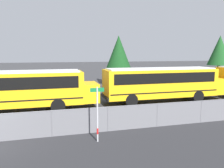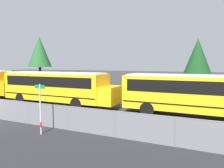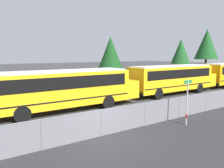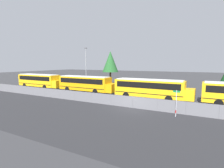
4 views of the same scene
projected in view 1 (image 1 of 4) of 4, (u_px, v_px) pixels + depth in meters
name	position (u px, v px, depth m)	size (l,w,h in m)	color
school_bus_2	(17.00, 88.00, 16.40)	(11.68, 2.62, 3.10)	yellow
school_bus_3	(163.00, 81.00, 19.96)	(11.68, 2.62, 3.10)	yellow
street_sign	(97.00, 113.00, 10.80)	(0.70, 0.09, 2.80)	#B7B7BC
tree_0	(220.00, 50.00, 37.10)	(3.85, 3.85, 7.42)	#51381E
tree_1	(119.00, 53.00, 29.85)	(3.54, 3.54, 6.82)	#51381E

